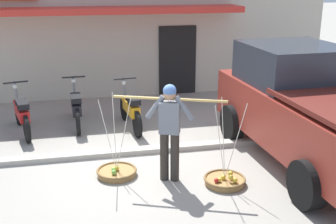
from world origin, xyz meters
The scene contains 10 objects.
ground_plane centered at (0.00, 0.00, 0.00)m, with size 90.00×90.00×0.00m, color gray.
sidewalk_curb centered at (0.00, 0.70, 0.05)m, with size 20.00×0.24×0.10m, color #AEA89C.
fruit_vendor centered at (0.36, -0.56, 0.98)m, with size 1.77×0.74×1.70m.
fruit_basket_left_side centered at (-0.52, -0.21, 0.07)m, with size 0.71×0.71×1.45m.
fruit_basket_right_side centered at (1.23, -0.91, 0.07)m, with size 0.71×0.71×1.45m.
motorcycle_nearest_shop centered at (-2.35, 2.34, 0.45)m, with size 0.64×1.78×1.09m.
motorcycle_second_in_row centered at (-1.17, 2.58, 0.45)m, with size 0.54×1.82×1.09m.
motorcycle_third_in_row centered at (0.04, 2.17, 0.45)m, with size 0.54×1.82×1.09m.
parked_truck centered at (3.06, -0.25, 1.03)m, with size 2.30×4.77×2.10m.
storefront_building centered at (-0.16, 7.44, 2.10)m, with size 13.00×6.00×4.20m.
Camera 1 is at (-1.07, -7.07, 3.36)m, focal length 45.56 mm.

